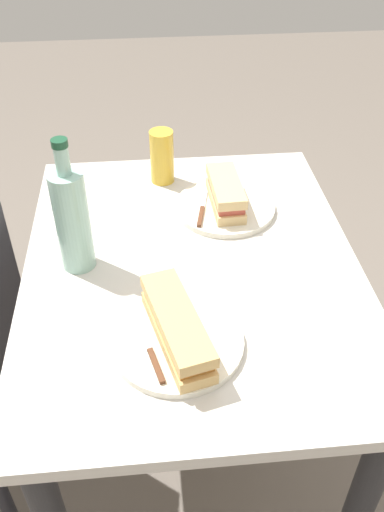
# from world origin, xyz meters

# --- Properties ---
(ground_plane) EXTENTS (8.00, 8.00, 0.00)m
(ground_plane) POSITION_xyz_m (0.00, 0.00, 0.00)
(ground_plane) COLOR #6B6056
(dining_table) EXTENTS (0.95, 0.74, 0.77)m
(dining_table) POSITION_xyz_m (0.00, 0.00, 0.63)
(dining_table) COLOR beige
(dining_table) RESTS_ON ground
(plate_near) EXTENTS (0.25, 0.25, 0.01)m
(plate_near) POSITION_xyz_m (0.20, -0.10, 0.78)
(plate_near) COLOR silver
(plate_near) RESTS_ON dining_table
(baguette_sandwich_near) EXTENTS (0.19, 0.08, 0.07)m
(baguette_sandwich_near) POSITION_xyz_m (0.20, -0.10, 0.82)
(baguette_sandwich_near) COLOR #DBB77A
(baguette_sandwich_near) RESTS_ON plate_near
(knife_near) EXTENTS (0.18, 0.05, 0.01)m
(knife_near) POSITION_xyz_m (0.19, -0.04, 0.79)
(knife_near) COLOR silver
(knife_near) RESTS_ON plate_near
(plate_far) EXTENTS (0.25, 0.25, 0.01)m
(plate_far) POSITION_xyz_m (-0.24, 0.05, 0.78)
(plate_far) COLOR silver
(plate_far) RESTS_ON dining_table
(baguette_sandwich_far) EXTENTS (0.25, 0.13, 0.07)m
(baguette_sandwich_far) POSITION_xyz_m (-0.24, 0.05, 0.82)
(baguette_sandwich_far) COLOR tan
(baguette_sandwich_far) RESTS_ON plate_far
(knife_far) EXTENTS (0.18, 0.05, 0.01)m
(knife_far) POSITION_xyz_m (-0.26, 0.10, 0.79)
(knife_far) COLOR silver
(knife_far) RESTS_ON plate_far
(water_bottle) EXTENTS (0.07, 0.07, 0.30)m
(water_bottle) POSITION_xyz_m (0.02, 0.25, 0.90)
(water_bottle) COLOR #99C6B7
(water_bottle) RESTS_ON dining_table
(beer_glass) EXTENTS (0.06, 0.06, 0.14)m
(beer_glass) POSITION_xyz_m (0.36, 0.04, 0.84)
(beer_glass) COLOR gold
(beer_glass) RESTS_ON dining_table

